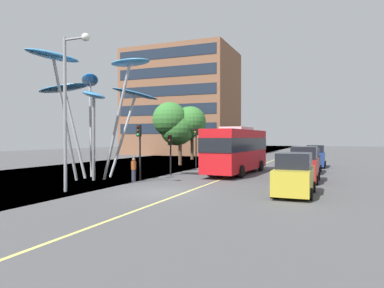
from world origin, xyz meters
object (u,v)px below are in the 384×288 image
Objects in this scene: traffic_light_island_mid at (196,139)px; car_side_street at (315,157)px; car_parked_mid at (304,165)px; street_lamp at (70,94)px; red_bus at (237,148)px; traffic_light_kerb_far at (170,146)px; traffic_light_kerb_near at (139,141)px; car_parked_near at (294,175)px; car_parked_far at (309,161)px; pedestrian at (134,170)px; leaf_sculpture at (93,87)px.

traffic_light_island_mid is 0.99× the size of car_side_street.
car_parked_mid is 0.48× the size of street_lamp.
red_bus is 5.60m from traffic_light_kerb_far.
car_parked_near is (10.59, -2.18, -1.77)m from traffic_light_kerb_near.
red_bus reaches higher than traffic_light_kerb_near.
traffic_light_kerb_near is at bearing -135.33° from car_parked_far.
pedestrian is at bearing 81.70° from street_lamp.
traffic_light_island_mid is (-5.41, 4.39, 0.76)m from red_bus.
pedestrian is (-0.17, -0.46, -1.98)m from traffic_light_kerb_near.
car_parked_mid is at bearing 89.54° from car_parked_near.
red_bus is 12.38m from leaf_sculpture.
car_parked_far is at bearing 44.67° from traffic_light_kerb_near.
traffic_light_kerb_far is 16.29m from car_side_street.
car_side_street is at bearing 62.41° from street_lamp.
leaf_sculpture reaches higher than street_lamp.
traffic_light_kerb_far is at bearing 83.70° from pedestrian.
car_side_street reaches higher than car_parked_near.
leaf_sculpture is 2.67× the size of traffic_light_kerb_near.
traffic_light_island_mid is 12.35m from car_side_street.
car_parked_near is 1.09× the size of car_side_street.
car_parked_mid is at bearing -90.56° from car_side_street.
car_parked_near is (5.58, -9.46, -1.09)m from red_bus.
car_parked_far reaches higher than pedestrian.
street_lamp is (-1.29, -9.94, 3.08)m from traffic_light_kerb_far.
car_parked_mid is 6.56m from car_parked_far.
traffic_light_island_mid reaches higher than pedestrian.
car_parked_near is at bearing -90.46° from car_parked_mid.
car_parked_mid reaches higher than car_parked_near.
car_parked_mid is (0.05, 6.00, 0.08)m from car_parked_near.
traffic_light_kerb_far is 11.96m from car_parked_far.
car_parked_far is at bearing 37.15° from leaf_sculpture.
traffic_light_kerb_near reaches higher than pedestrian.
car_parked_near is 6.00m from car_parked_mid.
street_lamp is (-11.58, -9.57, 4.29)m from car_parked_mid.
street_lamp reaches higher than car_side_street.
car_parked_near is 12.84m from street_lamp.
car_parked_far is 6.28m from car_side_street.
street_lamp is at bearing -162.79° from car_parked_near.
traffic_light_kerb_far is at bearing -146.49° from red_bus.
car_parked_mid is 1.03× the size of car_side_street.
traffic_light_kerb_near is (3.63, 0.32, -3.89)m from leaf_sculpture.
red_bus is 2.34× the size of car_parked_near.
car_parked_mid is at bearing -88.80° from car_parked_far.
traffic_light_island_mid is at bearing 74.96° from leaf_sculpture.
traffic_light_island_mid reaches higher than car_parked_near.
leaf_sculpture reaches higher than car_parked_far.
pedestrian is at bearing -96.30° from traffic_light_kerb_far.
street_lamp is (-11.70, -22.40, 4.35)m from car_side_street.
traffic_light_island_mid is 0.96× the size of car_parked_mid.
street_lamp is (-11.44, -16.13, 4.41)m from car_parked_far.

